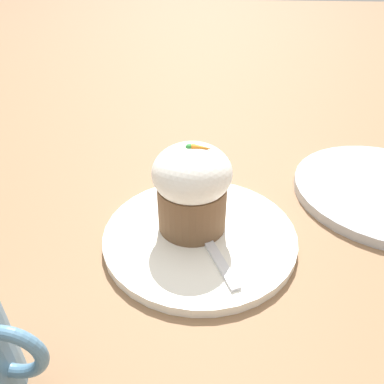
# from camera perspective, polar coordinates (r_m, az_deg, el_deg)

# --- Properties ---
(ground_plane) EXTENTS (4.00, 4.00, 0.00)m
(ground_plane) POSITION_cam_1_polar(r_m,az_deg,el_deg) (0.42, 1.19, -7.16)
(ground_plane) COLOR #846042
(dessert_plate) EXTENTS (0.21, 0.21, 0.01)m
(dessert_plate) POSITION_cam_1_polar(r_m,az_deg,el_deg) (0.42, 1.19, -6.61)
(dessert_plate) COLOR white
(dessert_plate) RESTS_ON ground_plane
(carrot_cake) EXTENTS (0.08, 0.08, 0.10)m
(carrot_cake) POSITION_cam_1_polar(r_m,az_deg,el_deg) (0.39, 0.00, 0.74)
(carrot_cake) COLOR brown
(carrot_cake) RESTS_ON dessert_plate
(spoon) EXTENTS (0.08, 0.13, 0.01)m
(spoon) POSITION_cam_1_polar(r_m,az_deg,el_deg) (0.42, 1.04, -5.13)
(spoon) COLOR silver
(spoon) RESTS_ON dessert_plate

